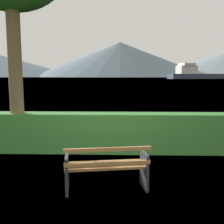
# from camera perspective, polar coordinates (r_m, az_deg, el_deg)

# --- Properties ---
(ground_plane) EXTENTS (1400.00, 1400.00, 0.00)m
(ground_plane) POSITION_cam_1_polar(r_m,az_deg,el_deg) (5.12, -1.24, -16.12)
(ground_plane) COLOR #567A38
(water_surface) EXTENTS (620.00, 620.00, 0.00)m
(water_surface) POSITION_cam_1_polar(r_m,az_deg,el_deg) (311.20, 1.68, 7.36)
(water_surface) COLOR #6B8EA3
(water_surface) RESTS_ON ground_plane
(park_bench) EXTENTS (1.57, 0.79, 0.87)m
(park_bench) POSITION_cam_1_polar(r_m,az_deg,el_deg) (4.91, -1.18, -11.90)
(park_bench) COLOR #A0703F
(park_bench) RESTS_ON ground_plane
(hedge_row) EXTENTS (11.86, 0.62, 1.07)m
(hedge_row) POSITION_cam_1_polar(r_m,az_deg,el_deg) (7.28, -0.26, -4.44)
(hedge_row) COLOR #387A33
(hedge_row) RESTS_ON ground_plane
(cargo_ship_large) EXTENTS (70.19, 28.50, 11.07)m
(cargo_ship_large) POSITION_cam_1_polar(r_m,az_deg,el_deg) (206.33, 19.82, 7.58)
(cargo_ship_large) COLOR #2D384C
(cargo_ship_large) RESTS_ON water_surface
(distant_hills) EXTENTS (835.52, 374.01, 71.88)m
(distant_hills) POSITION_cam_1_polar(r_m,az_deg,el_deg) (567.49, 1.43, 10.54)
(distant_hills) COLOR slate
(distant_hills) RESTS_ON ground_plane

